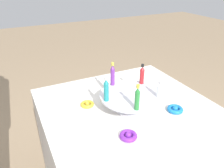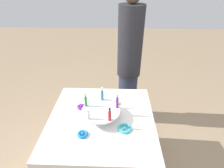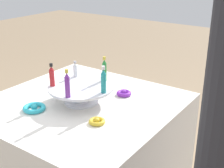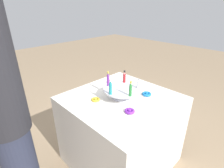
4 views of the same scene
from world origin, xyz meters
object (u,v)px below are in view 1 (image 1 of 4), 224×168
(bottle_clear, at_px, (159,90))
(ribbon_bow_purple, at_px, (128,136))
(display_stand, at_px, (131,98))
(ribbon_bow_teal, at_px, (132,86))
(ribbon_bow_blue, at_px, (175,109))
(bottle_red, at_px, (142,75))
(bottle_purple, at_px, (113,75))
(ribbon_bow_gold, at_px, (87,104))
(bottle_teal, at_px, (106,89))
(bottle_green, at_px, (137,98))

(bottle_clear, bearing_deg, ribbon_bow_purple, -64.91)
(display_stand, bearing_deg, ribbon_bow_teal, 147.32)
(display_stand, distance_m, ribbon_bow_blue, 0.25)
(bottle_red, bearing_deg, bottle_clear, -1.96)
(display_stand, bearing_deg, bottle_purple, -163.96)
(ribbon_bow_purple, bearing_deg, ribbon_bow_blue, 102.32)
(ribbon_bow_blue, bearing_deg, ribbon_bow_gold, -122.68)
(bottle_purple, bearing_deg, ribbon_bow_blue, 42.09)
(ribbon_bow_teal, bearing_deg, bottle_red, -4.99)
(bottle_red, bearing_deg, bottle_teal, -73.96)
(bottle_clear, xyz_separation_m, ribbon_bow_blue, (0.04, 0.09, -0.12))
(bottle_teal, bearing_deg, ribbon_bow_teal, 125.82)
(bottle_red, bearing_deg, bottle_green, -37.96)
(bottle_teal, xyz_separation_m, ribbon_bow_blue, (0.14, 0.35, -0.14))
(ribbon_bow_teal, height_order, ribbon_bow_gold, ribbon_bow_teal)
(bottle_red, relative_size, bottle_green, 0.91)
(bottle_clear, height_order, ribbon_bow_gold, bottle_clear)
(ribbon_bow_blue, bearing_deg, bottle_red, -158.42)
(ribbon_bow_gold, bearing_deg, bottle_green, 30.04)
(bottle_red, xyz_separation_m, bottle_teal, (0.08, -0.26, 0.01))
(bottle_red, relative_size, bottle_teal, 0.89)
(bottle_clear, bearing_deg, ribbon_bow_teal, 176.77)
(ribbon_bow_teal, bearing_deg, ribbon_bow_gold, -77.68)
(bottle_red, distance_m, bottle_purple, 0.17)
(bottle_green, bearing_deg, bottle_clear, 106.04)
(bottle_purple, bearing_deg, display_stand, 16.04)
(bottle_green, height_order, ribbon_bow_blue, bottle_green)
(bottle_red, distance_m, ribbon_bow_purple, 0.40)
(bottle_red, xyz_separation_m, bottle_purple, (-0.06, -0.16, 0.01))
(ribbon_bow_purple, bearing_deg, bottle_teal, -176.16)
(ribbon_bow_blue, distance_m, ribbon_bow_teal, 0.34)
(bottle_purple, bearing_deg, bottle_green, -1.96)
(display_stand, distance_m, bottle_purple, 0.17)
(bottle_red, distance_m, ribbon_bow_gold, 0.35)
(display_stand, bearing_deg, bottle_red, 124.04)
(ribbon_bow_blue, distance_m, ribbon_bow_gold, 0.48)
(bottle_clear, bearing_deg, bottle_red, 178.04)
(ribbon_bow_gold, bearing_deg, bottle_teal, 25.14)
(bottle_purple, bearing_deg, ribbon_bow_purple, -14.81)
(bottle_red, distance_m, bottle_teal, 0.28)
(bottle_teal, relative_size, ribbon_bow_blue, 1.58)
(bottle_purple, distance_m, ribbon_bow_purple, 0.38)
(bottle_green, distance_m, ribbon_bow_blue, 0.29)
(ribbon_bow_purple, bearing_deg, bottle_clear, 115.09)
(ribbon_bow_purple, bearing_deg, ribbon_bow_teal, 147.32)
(bottle_purple, relative_size, bottle_green, 1.05)
(bottle_teal, bearing_deg, bottle_purple, 142.04)
(bottle_purple, xyz_separation_m, ribbon_bow_gold, (0.01, -0.16, -0.14))
(display_stand, height_order, bottle_teal, bottle_teal)
(bottle_red, height_order, ribbon_bow_gold, bottle_red)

